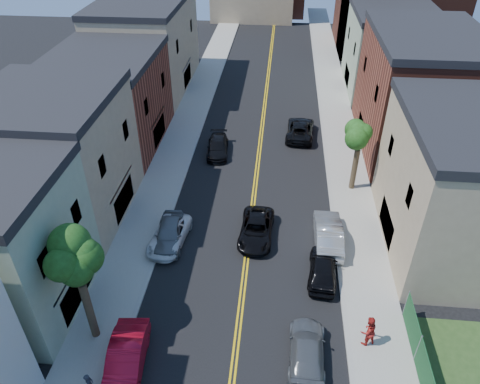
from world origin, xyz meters
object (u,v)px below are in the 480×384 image
(black_car_left, at_px, (218,147))
(dark_car_right_far, at_px, (300,129))
(red_sedan, at_px, (126,360))
(black_car_right, at_px, (323,268))
(white_pickup, at_px, (169,236))
(silver_car_right, at_px, (328,233))
(grey_car_right, at_px, (307,351))
(pedestrian_right, at_px, (368,331))
(black_suv_lane, at_px, (256,229))
(grey_car_left, at_px, (169,233))

(black_car_left, relative_size, dark_car_right_far, 0.83)
(red_sedan, distance_m, dark_car_right_far, 28.25)
(dark_car_right_far, bearing_deg, black_car_right, 97.66)
(white_pickup, distance_m, black_car_left, 12.75)
(silver_car_right, relative_size, dark_car_right_far, 0.94)
(red_sedan, distance_m, white_pickup, 9.97)
(grey_car_right, relative_size, pedestrian_right, 2.37)
(red_sedan, bearing_deg, black_car_left, 80.13)
(pedestrian_right, bearing_deg, silver_car_right, -103.68)
(grey_car_right, distance_m, pedestrian_right, 3.53)
(pedestrian_right, bearing_deg, black_suv_lane, -76.50)
(white_pickup, height_order, grey_car_left, grey_car_left)
(grey_car_left, xyz_separation_m, grey_car_right, (9.30, -8.56, -0.10))
(white_pickup, distance_m, grey_car_left, 0.19)
(grey_car_right, height_order, black_suv_lane, black_suv_lane)
(black_suv_lane, bearing_deg, pedestrian_right, -49.73)
(red_sedan, relative_size, white_pickup, 1.05)
(black_car_left, distance_m, dark_car_right_far, 8.62)
(black_car_left, bearing_deg, pedestrian_right, -65.81)
(grey_car_right, bearing_deg, grey_car_left, -40.60)
(red_sedan, bearing_deg, black_car_right, 30.74)
(white_pickup, bearing_deg, silver_car_right, 11.35)
(black_car_right, height_order, dark_car_right_far, dark_car_right_far)
(black_car_right, height_order, pedestrian_right, pedestrian_right)
(dark_car_right_far, distance_m, pedestrian_right, 24.13)
(grey_car_left, xyz_separation_m, silver_car_right, (11.00, 0.93, 0.08))
(white_pickup, xyz_separation_m, grey_car_left, (0.00, 0.14, 0.12))
(grey_car_left, relative_size, black_car_left, 0.99)
(silver_car_right, bearing_deg, black_car_left, -51.31)
(black_car_right, distance_m, dark_car_right_far, 19.01)
(black_car_right, bearing_deg, silver_car_right, -93.80)
(grey_car_left, distance_m, grey_car_right, 12.64)
(grey_car_right, bearing_deg, white_pickup, -40.11)
(red_sedan, distance_m, grey_car_left, 10.11)
(dark_car_right_far, distance_m, black_suv_lane, 15.82)
(dark_car_right_far, xyz_separation_m, pedestrian_right, (3.28, -23.90, 0.37))
(silver_car_right, distance_m, pedestrian_right, 8.43)
(pedestrian_right, bearing_deg, grey_car_right, -4.16)
(silver_car_right, bearing_deg, black_car_right, 80.96)
(grey_car_left, bearing_deg, grey_car_right, -47.16)
(black_car_left, bearing_deg, grey_car_left, -102.30)
(pedestrian_right, bearing_deg, dark_car_right_far, -106.67)
(dark_car_right_far, height_order, pedestrian_right, pedestrian_right)
(dark_car_right_far, height_order, black_suv_lane, dark_car_right_far)
(black_suv_lane, height_order, pedestrian_right, pedestrian_right)
(silver_car_right, height_order, pedestrian_right, pedestrian_right)
(black_car_right, relative_size, pedestrian_right, 2.24)
(red_sedan, xyz_separation_m, grey_car_left, (0.00, 10.11, -0.04))
(black_suv_lane, bearing_deg, silver_car_right, 0.52)
(dark_car_right_far, bearing_deg, black_car_left, 32.25)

